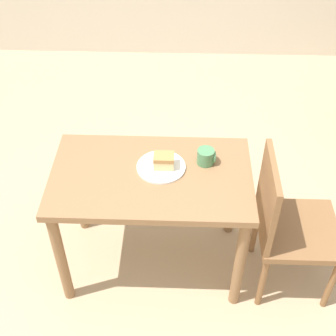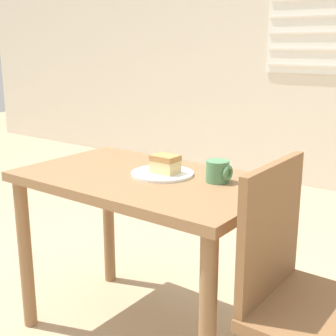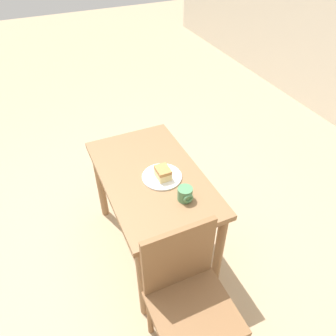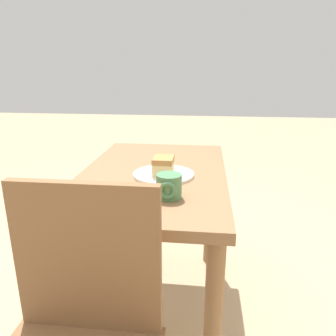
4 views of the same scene
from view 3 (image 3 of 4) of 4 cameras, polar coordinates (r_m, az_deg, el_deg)
name	(u,v)px [view 3 (image 3 of 4)]	position (r m, az deg, el deg)	size (l,w,h in m)	color
ground_plane	(119,272)	(2.60, -8.55, -17.41)	(14.00, 14.00, 0.00)	tan
dining_table_near	(152,188)	(2.25, -2.76, -3.50)	(1.07, 0.64, 0.75)	olive
chair_near_window	(188,296)	(1.92, 3.53, -21.33)	(0.44, 0.44, 0.91)	brown
plate	(162,177)	(2.14, -1.06, -1.52)	(0.26, 0.26, 0.01)	white
cake_slice	(163,173)	(2.10, -0.89, -0.86)	(0.11, 0.08, 0.07)	#E5CC89
coffee_mug	(185,194)	(1.97, 3.03, -4.58)	(0.10, 0.09, 0.09)	#4C8456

